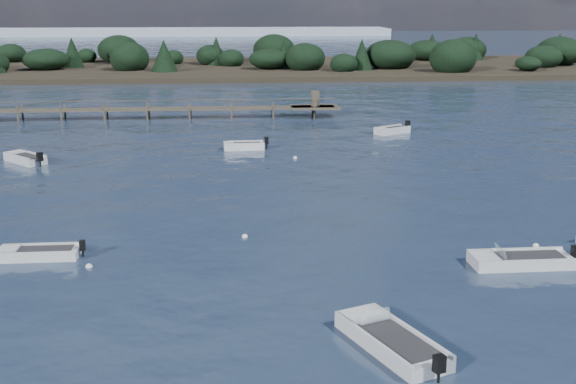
{
  "coord_description": "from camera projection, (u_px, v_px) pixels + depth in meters",
  "views": [
    {
      "loc": [
        -4.74,
        -26.33,
        11.78
      ],
      "look_at": [
        -1.53,
        14.0,
        1.0
      ],
      "focal_mm": 45.0,
      "sensor_mm": 36.0,
      "label": 1
    }
  ],
  "objects": [
    {
      "name": "dinghy_mid_white_a",
      "position": [
        521.0,
        262.0,
        33.06
      ],
      "size": [
        4.96,
        1.75,
        1.16
      ],
      "color": "silver",
      "rests_on": "ground"
    },
    {
      "name": "buoy_extra_a",
      "position": [
        245.0,
        237.0,
        37.07
      ],
      "size": [
        0.32,
        0.32,
        0.32
      ],
      "primitive_type": "sphere",
      "color": "white",
      "rests_on": "ground"
    },
    {
      "name": "far_headland",
      "position": [
        400.0,
        58.0,
        126.5
      ],
      "size": [
        190.0,
        40.0,
        5.8
      ],
      "color": "black",
      "rests_on": "ground"
    },
    {
      "name": "buoy_c",
      "position": [
        89.0,
        267.0,
        32.91
      ],
      "size": [
        0.32,
        0.32,
        0.32
      ],
      "primitive_type": "sphere",
      "color": "white",
      "rests_on": "ground"
    },
    {
      "name": "buoy_e",
      "position": [
        295.0,
        158.0,
        55.54
      ],
      "size": [
        0.32,
        0.32,
        0.32
      ],
      "primitive_type": "sphere",
      "color": "white",
      "rests_on": "ground"
    },
    {
      "name": "tender_far_grey",
      "position": [
        25.0,
        160.0,
        54.03
      ],
      "size": [
        3.65,
        3.67,
        1.33
      ],
      "color": "silver",
      "rests_on": "ground"
    },
    {
      "name": "buoy_b",
      "position": [
        536.0,
        246.0,
        35.66
      ],
      "size": [
        0.32,
        0.32,
        0.32
      ],
      "primitive_type": "sphere",
      "color": "white",
      "rests_on": "ground"
    },
    {
      "name": "tender_far_grey_b",
      "position": [
        392.0,
        131.0,
        65.83
      ],
      "size": [
        3.66,
        2.8,
        1.28
      ],
      "color": "silver",
      "rests_on": "ground"
    },
    {
      "name": "dinghy_mid_grey",
      "position": [
        39.0,
        255.0,
        34.05
      ],
      "size": [
        4.0,
        1.41,
        1.01
      ],
      "color": "silver",
      "rests_on": "ground"
    },
    {
      "name": "ground",
      "position": [
        270.0,
        102.0,
        86.55
      ],
      "size": [
        400.0,
        400.0,
        0.0
      ],
      "primitive_type": "plane",
      "color": "#19263A",
      "rests_on": "ground"
    },
    {
      "name": "dinghy_near_olive",
      "position": [
        391.0,
        344.0,
        25.21
      ],
      "size": [
        3.45,
        5.18,
        1.26
      ],
      "color": "silver",
      "rests_on": "ground"
    },
    {
      "name": "buoy_a",
      "position": [
        409.0,
        371.0,
        23.65
      ],
      "size": [
        0.32,
        0.32,
        0.32
      ],
      "primitive_type": "sphere",
      "color": "white",
      "rests_on": "ground"
    },
    {
      "name": "tender_far_white",
      "position": [
        244.0,
        147.0,
        58.79
      ],
      "size": [
        3.66,
        1.48,
        1.25
      ],
      "color": "silver",
      "rests_on": "ground"
    },
    {
      "name": "jetty",
      "position": [
        63.0,
        110.0,
        73.06
      ],
      "size": [
        64.5,
        3.2,
        3.4
      ],
      "color": "#4D4538",
      "rests_on": "ground"
    }
  ]
}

